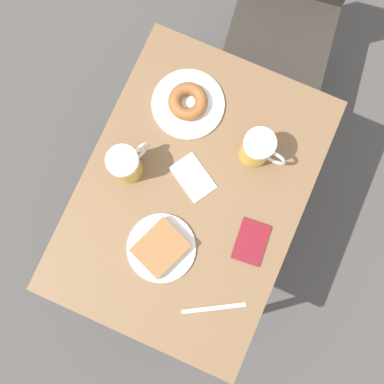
{
  "coord_description": "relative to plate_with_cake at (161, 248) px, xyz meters",
  "views": [
    {
      "loc": [
        0.07,
        -0.16,
        2.0
      ],
      "look_at": [
        0.0,
        0.0,
        0.75
      ],
      "focal_mm": 40.0,
      "sensor_mm": 36.0,
      "label": 1
    }
  ],
  "objects": [
    {
      "name": "ground_plane",
      "position": [
        0.02,
        0.19,
        -0.74
      ],
      "size": [
        8.0,
        8.0,
        0.0
      ],
      "primitive_type": "plane",
      "color": "#474442"
    },
    {
      "name": "table",
      "position": [
        0.02,
        0.19,
        -0.09
      ],
      "size": [
        0.66,
        0.91,
        0.73
      ],
      "color": "brown",
      "rests_on": "ground_plane"
    },
    {
      "name": "plate_with_cake",
      "position": [
        0.0,
        0.0,
        0.0
      ],
      "size": [
        0.2,
        0.2,
        0.04
      ],
      "color": "white",
      "rests_on": "table"
    },
    {
      "name": "plate_with_donut",
      "position": [
        -0.11,
        0.44,
        0.0
      ],
      "size": [
        0.23,
        0.23,
        0.05
      ],
      "color": "white",
      "rests_on": "table"
    },
    {
      "name": "beer_mug_left",
      "position": [
        0.14,
        0.37,
        0.05
      ],
      "size": [
        0.14,
        0.09,
        0.14
      ],
      "color": "gold",
      "rests_on": "table"
    },
    {
      "name": "beer_mug_center",
      "position": [
        -0.19,
        0.18,
        0.05
      ],
      "size": [
        0.09,
        0.13,
        0.14
      ],
      "color": "gold",
      "rests_on": "table"
    },
    {
      "name": "napkin_folded",
      "position": [
        0.0,
        0.23,
        -0.02
      ],
      "size": [
        0.16,
        0.14,
        0.0
      ],
      "rotation": [
        0.0,
        0.0,
        5.74
      ],
      "color": "white",
      "rests_on": "table"
    },
    {
      "name": "fork",
      "position": [
        0.21,
        -0.1,
        -0.02
      ],
      "size": [
        0.17,
        0.11,
        0.0
      ],
      "rotation": [
        0.0,
        0.0,
        5.24
      ],
      "color": "silver",
      "rests_on": "table"
    },
    {
      "name": "passport_near_edge",
      "position": [
        0.24,
        0.12,
        -0.01
      ],
      "size": [
        0.1,
        0.13,
        0.01
      ],
      "rotation": [
        0.0,
        0.0,
        0.09
      ],
      "color": "maroon",
      "rests_on": "table"
    }
  ]
}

